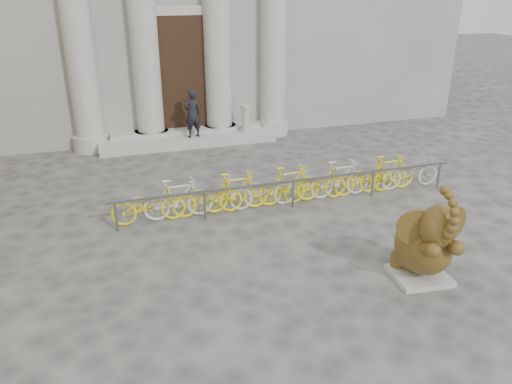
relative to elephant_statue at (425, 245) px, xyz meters
name	(u,v)px	position (x,y,z in m)	size (l,w,h in m)	color
ground	(287,292)	(-2.55, 0.36, -0.73)	(80.00, 80.00, 0.00)	#474442
entrance_steps	(189,139)	(-2.55, 9.76, -0.55)	(6.00, 1.20, 0.36)	#A8A59E
elephant_statue	(425,245)	(0.00, 0.00, 0.00)	(1.35, 1.54, 2.02)	#A8A59E
bike_rack	(290,185)	(-1.08, 4.03, -0.23)	(8.89, 0.53, 1.00)	slate
pedestrian	(192,113)	(-2.44, 9.41, 0.43)	(0.59, 0.38, 1.60)	black
balustrade_post	(246,120)	(-0.59, 9.46, 0.06)	(0.39, 0.39, 0.94)	#A8A59E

